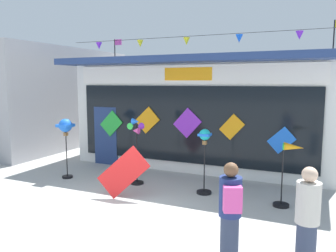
{
  "coord_description": "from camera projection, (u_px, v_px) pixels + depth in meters",
  "views": [
    {
      "loc": [
        4.22,
        -5.95,
        2.86
      ],
      "look_at": [
        0.07,
        3.35,
        1.52
      ],
      "focal_mm": 35.98,
      "sensor_mm": 36.0,
      "label": 1
    }
  ],
  "objects": [
    {
      "name": "person_mid_plaza",
      "position": [
        307.0,
        223.0,
        4.81
      ],
      "size": [
        0.34,
        0.34,
        1.68
      ],
      "rotation": [
        0.0,
        0.0,
        5.15
      ],
      "color": "#333D56",
      "rests_on": "ground_plane"
    },
    {
      "name": "wind_spinner_far_left",
      "position": [
        66.0,
        130.0,
        9.91
      ],
      "size": [
        0.4,
        0.4,
        1.78
      ],
      "color": "black",
      "rests_on": "ground_plane"
    },
    {
      "name": "person_near_camera",
      "position": [
        230.0,
        214.0,
        5.04
      ],
      "size": [
        0.4,
        0.48,
        1.68
      ],
      "rotation": [
        0.0,
        0.0,
        3.53
      ],
      "color": "#333D56",
      "rests_on": "ground_plane"
    },
    {
      "name": "wind_spinner_left",
      "position": [
        136.0,
        140.0,
        9.31
      ],
      "size": [
        0.44,
        0.36,
        1.87
      ],
      "color": "black",
      "rests_on": "ground_plane"
    },
    {
      "name": "wind_spinner_center_left",
      "position": [
        205.0,
        149.0,
        8.53
      ],
      "size": [
        0.39,
        0.39,
        1.68
      ],
      "color": "black",
      "rests_on": "ground_plane"
    },
    {
      "name": "ground_plane",
      "position": [
        104.0,
        212.0,
        7.46
      ],
      "size": [
        80.0,
        80.0,
        0.0
      ],
      "primitive_type": "plane",
      "color": "#ADAAA5"
    },
    {
      "name": "neighbour_building",
      "position": [
        36.0,
        97.0,
        15.63
      ],
      "size": [
        5.11,
        7.52,
        4.29
      ],
      "primitive_type": "cube",
      "color": "#99999E",
      "rests_on": "ground_plane"
    },
    {
      "name": "display_kite_on_ground",
      "position": [
        124.0,
        172.0,
        8.29
      ],
      "size": [
        1.3,
        0.43,
        1.3
      ],
      "primitive_type": "cube",
      "rotation": [
        -0.33,
        0.79,
        0.0
      ],
      "color": "red",
      "rests_on": "ground_plane"
    },
    {
      "name": "wind_spinner_center_right",
      "position": [
        289.0,
        168.0,
        7.62
      ],
      "size": [
        0.63,
        0.37,
        1.5
      ],
      "color": "black",
      "rests_on": "ground_plane"
    },
    {
      "name": "kite_shop_building",
      "position": [
        208.0,
        110.0,
        12.19
      ],
      "size": [
        8.83,
        5.06,
        4.74
      ],
      "color": "silver",
      "rests_on": "ground_plane"
    }
  ]
}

